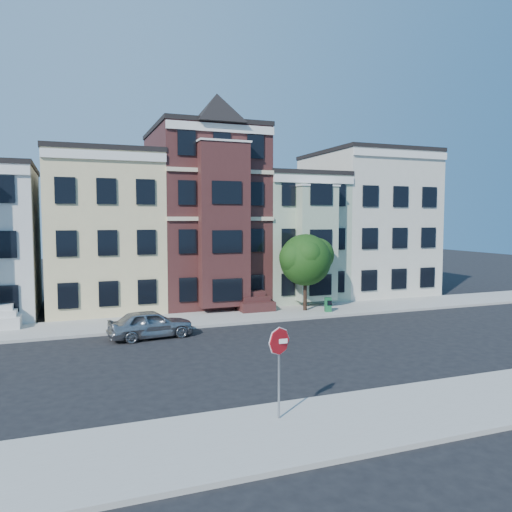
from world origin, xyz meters
name	(u,v)px	position (x,y,z in m)	size (l,w,h in m)	color
ground	(286,351)	(0.00, 0.00, 0.00)	(120.00, 120.00, 0.00)	black
far_sidewalk	(232,317)	(0.00, 8.00, 0.07)	(60.00, 4.00, 0.15)	#9E9B93
near_sidewalk	(394,414)	(0.00, -8.00, 0.07)	(60.00, 4.00, 0.15)	#9E9B93
house_yellow	(102,234)	(-7.00, 14.50, 5.00)	(7.00, 9.00, 10.00)	beige
house_brown	(204,219)	(0.00, 14.50, 6.00)	(7.00, 9.00, 12.00)	#401E1C
house_green	(287,238)	(6.50, 14.50, 4.50)	(6.00, 9.00, 9.00)	#9EB093
house_cream	(365,225)	(13.50, 14.50, 5.50)	(8.00, 9.00, 11.00)	beige
street_tree	(305,263)	(4.94, 8.10, 3.17)	(5.19, 5.19, 6.04)	#234D18
parked_car	(151,324)	(-5.37, 4.74, 0.72)	(1.70, 4.22, 1.44)	#9B9CA1
newspaper_box	(328,305)	(6.09, 7.17, 0.60)	(0.40, 0.36, 0.89)	#1A6335
stop_sign	(279,367)	(-3.49, -7.22, 1.69)	(0.84, 0.12, 3.07)	#AB0E14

